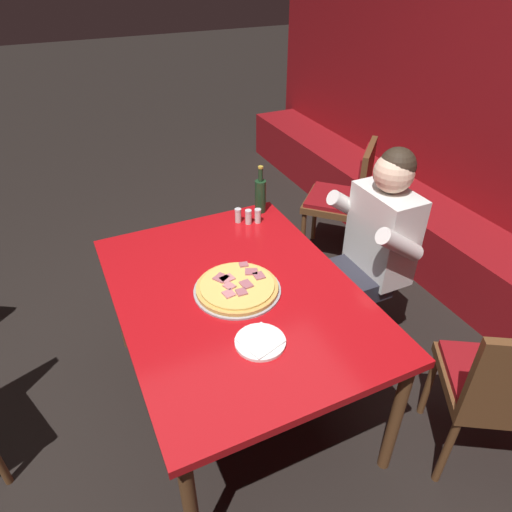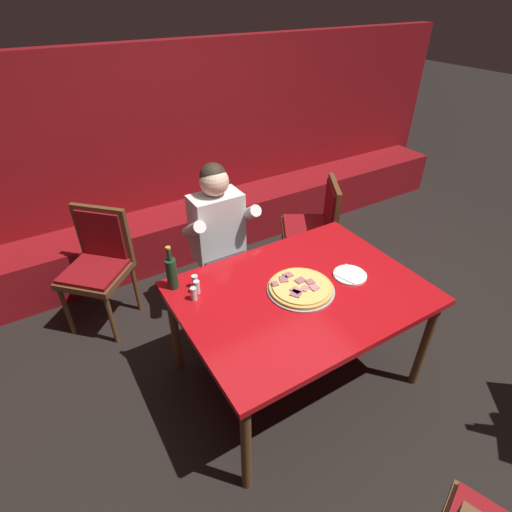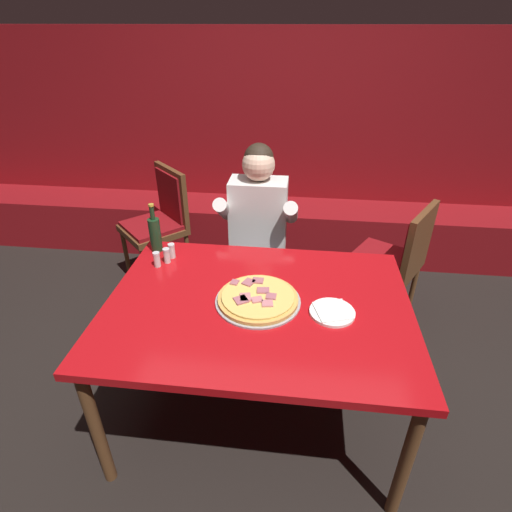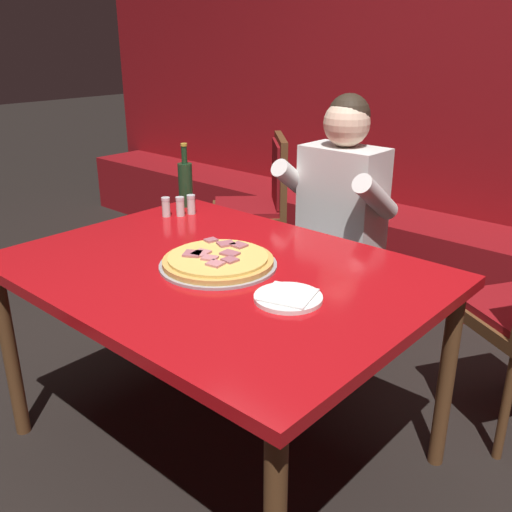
{
  "view_description": "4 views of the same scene",
  "coord_description": "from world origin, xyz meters",
  "px_view_note": "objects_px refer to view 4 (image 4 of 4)",
  "views": [
    {
      "loc": [
        1.54,
        -0.62,
        2.12
      ],
      "look_at": [
        0.02,
        0.09,
        0.95
      ],
      "focal_mm": 32.0,
      "sensor_mm": 36.0,
      "label": 1
    },
    {
      "loc": [
        -1.2,
        -1.45,
        2.3
      ],
      "look_at": [
        -0.17,
        0.25,
        0.93
      ],
      "focal_mm": 28.0,
      "sensor_mm": 36.0,
      "label": 2
    },
    {
      "loc": [
        0.17,
        -1.52,
        1.93
      ],
      "look_at": [
        -0.02,
        0.09,
        0.97
      ],
      "focal_mm": 28.0,
      "sensor_mm": 36.0,
      "label": 3
    },
    {
      "loc": [
        1.32,
        -1.27,
        1.52
      ],
      "look_at": [
        0.07,
        0.12,
        0.79
      ],
      "focal_mm": 40.0,
      "sensor_mm": 36.0,
      "label": 4
    }
  ],
  "objects_px": {
    "pizza": "(217,261)",
    "shaker_red_pepper_flakes": "(191,205)",
    "plate_white_paper": "(288,297)",
    "shaker_parmesan": "(180,207)",
    "main_dining_table": "(218,285)",
    "shaker_oregano": "(166,208)",
    "dining_chair_by_booth": "(260,200)",
    "beer_bottle": "(185,183)",
    "diner_seated_blue_shirt": "(331,221)"
  },
  "relations": [
    {
      "from": "diner_seated_blue_shirt",
      "to": "shaker_parmesan",
      "type": "bearing_deg",
      "value": -129.7
    },
    {
      "from": "dining_chair_by_booth",
      "to": "pizza",
      "type": "bearing_deg",
      "value": -54.04
    },
    {
      "from": "beer_bottle",
      "to": "dining_chair_by_booth",
      "type": "bearing_deg",
      "value": 108.85
    },
    {
      "from": "pizza",
      "to": "shaker_red_pepper_flakes",
      "type": "xyz_separation_m",
      "value": [
        -0.53,
        0.36,
        0.02
      ]
    },
    {
      "from": "main_dining_table",
      "to": "pizza",
      "type": "bearing_deg",
      "value": 130.74
    },
    {
      "from": "main_dining_table",
      "to": "plate_white_paper",
      "type": "distance_m",
      "value": 0.36
    },
    {
      "from": "main_dining_table",
      "to": "shaker_oregano",
      "type": "bearing_deg",
      "value": 155.85
    },
    {
      "from": "shaker_red_pepper_flakes",
      "to": "shaker_oregano",
      "type": "xyz_separation_m",
      "value": [
        -0.05,
        -0.1,
        0.0
      ]
    },
    {
      "from": "dining_chair_by_booth",
      "to": "plate_white_paper",
      "type": "bearing_deg",
      "value": -46.0
    },
    {
      "from": "shaker_parmesan",
      "to": "diner_seated_blue_shirt",
      "type": "distance_m",
      "value": 0.7
    },
    {
      "from": "plate_white_paper",
      "to": "shaker_oregano",
      "type": "distance_m",
      "value": 0.98
    },
    {
      "from": "plate_white_paper",
      "to": "shaker_parmesan",
      "type": "distance_m",
      "value": 0.96
    },
    {
      "from": "pizza",
      "to": "plate_white_paper",
      "type": "relative_size",
      "value": 1.95
    },
    {
      "from": "shaker_oregano",
      "to": "dining_chair_by_booth",
      "type": "relative_size",
      "value": 0.09
    },
    {
      "from": "beer_bottle",
      "to": "shaker_parmesan",
      "type": "distance_m",
      "value": 0.18
    },
    {
      "from": "shaker_parmesan",
      "to": "shaker_red_pepper_flakes",
      "type": "height_order",
      "value": "same"
    },
    {
      "from": "shaker_parmesan",
      "to": "diner_seated_blue_shirt",
      "type": "xyz_separation_m",
      "value": [
        0.44,
        0.53,
        -0.1
      ]
    },
    {
      "from": "beer_bottle",
      "to": "shaker_red_pepper_flakes",
      "type": "xyz_separation_m",
      "value": [
        0.11,
        -0.07,
        -0.07
      ]
    },
    {
      "from": "beer_bottle",
      "to": "diner_seated_blue_shirt",
      "type": "distance_m",
      "value": 0.7
    },
    {
      "from": "shaker_oregano",
      "to": "dining_chair_by_booth",
      "type": "height_order",
      "value": "dining_chair_by_booth"
    },
    {
      "from": "dining_chair_by_booth",
      "to": "shaker_oregano",
      "type": "bearing_deg",
      "value": -71.07
    },
    {
      "from": "shaker_oregano",
      "to": "diner_seated_blue_shirt",
      "type": "bearing_deg",
      "value": 50.18
    },
    {
      "from": "main_dining_table",
      "to": "diner_seated_blue_shirt",
      "type": "relative_size",
      "value": 1.14
    },
    {
      "from": "main_dining_table",
      "to": "shaker_red_pepper_flakes",
      "type": "height_order",
      "value": "shaker_red_pepper_flakes"
    },
    {
      "from": "shaker_parmesan",
      "to": "shaker_oregano",
      "type": "xyz_separation_m",
      "value": [
        -0.04,
        -0.05,
        0.0
      ]
    },
    {
      "from": "shaker_parmesan",
      "to": "shaker_red_pepper_flakes",
      "type": "distance_m",
      "value": 0.06
    },
    {
      "from": "pizza",
      "to": "dining_chair_by_booth",
      "type": "bearing_deg",
      "value": 125.96
    },
    {
      "from": "pizza",
      "to": "diner_seated_blue_shirt",
      "type": "height_order",
      "value": "diner_seated_blue_shirt"
    },
    {
      "from": "diner_seated_blue_shirt",
      "to": "dining_chair_by_booth",
      "type": "distance_m",
      "value": 0.96
    },
    {
      "from": "main_dining_table",
      "to": "pizza",
      "type": "relative_size",
      "value": 3.55
    },
    {
      "from": "main_dining_table",
      "to": "beer_bottle",
      "type": "xyz_separation_m",
      "value": [
        -0.64,
        0.43,
        0.18
      ]
    },
    {
      "from": "shaker_parmesan",
      "to": "dining_chair_by_booth",
      "type": "bearing_deg",
      "value": 111.85
    },
    {
      "from": "plate_white_paper",
      "to": "beer_bottle",
      "type": "relative_size",
      "value": 0.72
    },
    {
      "from": "diner_seated_blue_shirt",
      "to": "dining_chair_by_booth",
      "type": "height_order",
      "value": "diner_seated_blue_shirt"
    },
    {
      "from": "main_dining_table",
      "to": "shaker_parmesan",
      "type": "xyz_separation_m",
      "value": [
        -0.54,
        0.31,
        0.11
      ]
    },
    {
      "from": "plate_white_paper",
      "to": "dining_chair_by_booth",
      "type": "bearing_deg",
      "value": 134.0
    },
    {
      "from": "shaker_red_pepper_flakes",
      "to": "beer_bottle",
      "type": "bearing_deg",
      "value": 148.04
    },
    {
      "from": "shaker_red_pepper_flakes",
      "to": "shaker_oregano",
      "type": "distance_m",
      "value": 0.11
    },
    {
      "from": "beer_bottle",
      "to": "diner_seated_blue_shirt",
      "type": "bearing_deg",
      "value": 36.87
    },
    {
      "from": "pizza",
      "to": "shaker_red_pepper_flakes",
      "type": "relative_size",
      "value": 4.77
    },
    {
      "from": "shaker_oregano",
      "to": "dining_chair_by_booth",
      "type": "xyz_separation_m",
      "value": [
        -0.35,
        1.03,
        -0.24
      ]
    },
    {
      "from": "diner_seated_blue_shirt",
      "to": "beer_bottle",
      "type": "bearing_deg",
      "value": -143.13
    },
    {
      "from": "main_dining_table",
      "to": "plate_white_paper",
      "type": "bearing_deg",
      "value": -6.96
    },
    {
      "from": "pizza",
      "to": "dining_chair_by_booth",
      "type": "xyz_separation_m",
      "value": [
        -0.93,
        1.28,
        -0.22
      ]
    },
    {
      "from": "pizza",
      "to": "shaker_oregano",
      "type": "xyz_separation_m",
      "value": [
        -0.58,
        0.26,
        0.02
      ]
    },
    {
      "from": "pizza",
      "to": "beer_bottle",
      "type": "xyz_separation_m",
      "value": [
        -0.64,
        0.43,
        0.09
      ]
    },
    {
      "from": "diner_seated_blue_shirt",
      "to": "main_dining_table",
      "type": "bearing_deg",
      "value": -83.12
    },
    {
      "from": "pizza",
      "to": "shaker_red_pepper_flakes",
      "type": "bearing_deg",
      "value": 145.83
    },
    {
      "from": "plate_white_paper",
      "to": "shaker_red_pepper_flakes",
      "type": "relative_size",
      "value": 2.44
    },
    {
      "from": "pizza",
      "to": "diner_seated_blue_shirt",
      "type": "xyz_separation_m",
      "value": [
        -0.1,
        0.83,
        -0.08
      ]
    }
  ]
}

